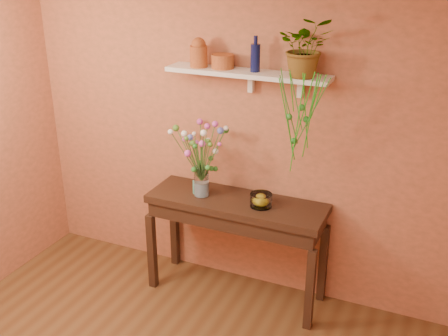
{
  "coord_description": "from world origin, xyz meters",
  "views": [
    {
      "loc": [
        1.52,
        -1.9,
        2.81
      ],
      "look_at": [
        0.0,
        1.55,
        1.25
      ],
      "focal_mm": 42.82,
      "sensor_mm": 36.0,
      "label": 1
    }
  ],
  "objects_px": {
    "spider_plant": "(306,47)",
    "bouquet": "(202,144)",
    "blue_bottle": "(255,57)",
    "terracotta_jug": "(199,53)",
    "glass_vase": "(202,183)",
    "glass_bowl": "(261,201)",
    "sideboard": "(236,214)"
  },
  "relations": [
    {
      "from": "spider_plant",
      "to": "glass_bowl",
      "type": "height_order",
      "value": "spider_plant"
    },
    {
      "from": "terracotta_jug",
      "to": "glass_bowl",
      "type": "distance_m",
      "value": 1.26
    },
    {
      "from": "bouquet",
      "to": "blue_bottle",
      "type": "bearing_deg",
      "value": 22.21
    },
    {
      "from": "sideboard",
      "to": "blue_bottle",
      "type": "xyz_separation_m",
      "value": [
        0.09,
        0.13,
        1.28
      ]
    },
    {
      "from": "blue_bottle",
      "to": "glass_vase",
      "type": "distance_m",
      "value": 1.12
    },
    {
      "from": "sideboard",
      "to": "blue_bottle",
      "type": "bearing_deg",
      "value": 56.7
    },
    {
      "from": "blue_bottle",
      "to": "glass_vase",
      "type": "height_order",
      "value": "blue_bottle"
    },
    {
      "from": "bouquet",
      "to": "glass_bowl",
      "type": "xyz_separation_m",
      "value": [
        0.52,
        -0.0,
        -0.41
      ]
    },
    {
      "from": "spider_plant",
      "to": "glass_bowl",
      "type": "relative_size",
      "value": 2.42
    },
    {
      "from": "blue_bottle",
      "to": "terracotta_jug",
      "type": "bearing_deg",
      "value": -177.23
    },
    {
      "from": "sideboard",
      "to": "glass_bowl",
      "type": "height_order",
      "value": "glass_bowl"
    },
    {
      "from": "sideboard",
      "to": "spider_plant",
      "type": "bearing_deg",
      "value": 12.4
    },
    {
      "from": "terracotta_jug",
      "to": "glass_vase",
      "type": "height_order",
      "value": "terracotta_jug"
    },
    {
      "from": "terracotta_jug",
      "to": "bouquet",
      "type": "height_order",
      "value": "terracotta_jug"
    },
    {
      "from": "spider_plant",
      "to": "glass_vase",
      "type": "height_order",
      "value": "spider_plant"
    },
    {
      "from": "sideboard",
      "to": "spider_plant",
      "type": "height_order",
      "value": "spider_plant"
    },
    {
      "from": "blue_bottle",
      "to": "spider_plant",
      "type": "relative_size",
      "value": 0.62
    },
    {
      "from": "spider_plant",
      "to": "bouquet",
      "type": "relative_size",
      "value": 0.83
    },
    {
      "from": "glass_vase",
      "to": "bouquet",
      "type": "xyz_separation_m",
      "value": [
        0.0,
        0.01,
        0.35
      ]
    },
    {
      "from": "blue_bottle",
      "to": "bouquet",
      "type": "bearing_deg",
      "value": -157.79
    },
    {
      "from": "glass_bowl",
      "to": "blue_bottle",
      "type": "bearing_deg",
      "value": 130.3
    },
    {
      "from": "sideboard",
      "to": "glass_bowl",
      "type": "bearing_deg",
      "value": -6.45
    },
    {
      "from": "sideboard",
      "to": "bouquet",
      "type": "distance_m",
      "value": 0.66
    },
    {
      "from": "sideboard",
      "to": "blue_bottle",
      "type": "relative_size",
      "value": 5.52
    },
    {
      "from": "spider_plant",
      "to": "bouquet",
      "type": "bearing_deg",
      "value": -170.55
    },
    {
      "from": "sideboard",
      "to": "spider_plant",
      "type": "xyz_separation_m",
      "value": [
        0.48,
        0.11,
        1.38
      ]
    },
    {
      "from": "sideboard",
      "to": "bouquet",
      "type": "relative_size",
      "value": 2.87
    },
    {
      "from": "terracotta_jug",
      "to": "glass_vase",
      "type": "relative_size",
      "value": 0.91
    },
    {
      "from": "blue_bottle",
      "to": "spider_plant",
      "type": "bearing_deg",
      "value": -4.0
    },
    {
      "from": "sideboard",
      "to": "bouquet",
      "type": "bearing_deg",
      "value": -175.45
    },
    {
      "from": "glass_vase",
      "to": "glass_bowl",
      "type": "relative_size",
      "value": 1.43
    },
    {
      "from": "sideboard",
      "to": "bouquet",
      "type": "xyz_separation_m",
      "value": [
        -0.3,
        -0.02,
        0.58
      ]
    }
  ]
}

